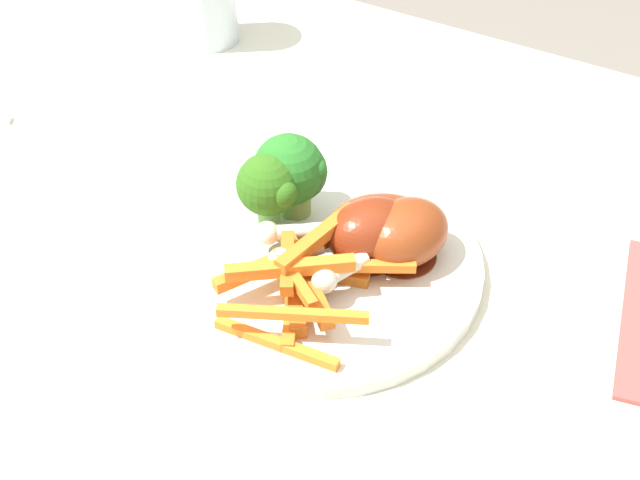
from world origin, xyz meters
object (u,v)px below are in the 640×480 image
at_px(broccoli_floret_back, 297,173).
at_px(chicken_drumstick_extra, 366,233).
at_px(broccoli_floret_front, 269,186).
at_px(carrot_fries_pile, 302,278).
at_px(dining_table, 347,313).
at_px(broccoli_floret_middle, 290,169).
at_px(chicken_drumstick_near, 374,225).
at_px(chicken_drumstick_far, 401,236).
at_px(dinner_plate, 320,265).

relative_size(broccoli_floret_back, chicken_drumstick_extra, 0.57).
relative_size(broccoli_floret_front, carrot_fries_pile, 0.51).
distance_m(broccoli_floret_front, chicken_drumstick_extra, 0.08).
relative_size(dining_table, broccoli_floret_back, 18.35).
distance_m(broccoli_floret_middle, chicken_drumstick_near, 0.08).
relative_size(broccoli_floret_front, chicken_drumstick_extra, 0.60).
distance_m(broccoli_floret_front, chicken_drumstick_far, 0.11).
bearing_deg(broccoli_floret_front, broccoli_floret_back, 77.91).
bearing_deg(broccoli_floret_back, broccoli_floret_front, -102.09).
bearing_deg(chicken_drumstick_far, chicken_drumstick_extra, -154.80).
distance_m(broccoli_floret_back, chicken_drumstick_near, 0.08).
xyz_separation_m(broccoli_floret_front, broccoli_floret_back, (0.01, 0.03, -0.00)).
bearing_deg(chicken_drumstick_far, dining_table, 159.75).
xyz_separation_m(broccoli_floret_front, chicken_drumstick_near, (0.08, 0.03, -0.02)).
relative_size(dinner_plate, carrot_fries_pile, 1.90).
bearing_deg(chicken_drumstick_near, chicken_drumstick_extra, -85.67).
distance_m(carrot_fries_pile, chicken_drumstick_extra, 0.07).
bearing_deg(broccoli_floret_middle, chicken_drumstick_extra, -10.39).
height_order(dinner_plate, chicken_drumstick_far, chicken_drumstick_far).
bearing_deg(chicken_drumstick_near, chicken_drumstick_far, -7.83).
relative_size(dining_table, dinner_plate, 4.64).
relative_size(broccoli_floret_back, chicken_drumstick_near, 0.51).
height_order(broccoli_floret_front, chicken_drumstick_far, broccoli_floret_front).
height_order(carrot_fries_pile, chicken_drumstick_far, chicken_drumstick_far).
distance_m(dinner_plate, chicken_drumstick_far, 0.07).
xyz_separation_m(dining_table, broccoli_floret_back, (-0.04, -0.01, 0.15)).
relative_size(dinner_plate, chicken_drumstick_far, 2.03).
height_order(broccoli_floret_middle, chicken_drumstick_far, broccoli_floret_middle).
bearing_deg(chicken_drumstick_extra, broccoli_floret_back, 165.89).
bearing_deg(broccoli_floret_front, chicken_drumstick_far, 12.11).
xyz_separation_m(chicken_drumstick_near, chicken_drumstick_extra, (0.00, -0.01, 0.00)).
bearing_deg(broccoli_floret_front, dinner_plate, -11.23).
xyz_separation_m(dinner_plate, carrot_fries_pile, (0.01, -0.04, 0.02)).
bearing_deg(dinner_plate, dining_table, 94.32).
bearing_deg(dining_table, carrot_fries_pile, -81.90).
bearing_deg(chicken_drumstick_far, carrot_fries_pile, -120.19).
bearing_deg(carrot_fries_pile, broccoli_floret_middle, 127.43).
distance_m(dinner_plate, chicken_drumstick_near, 0.05).
bearing_deg(chicken_drumstick_far, chicken_drumstick_near, 172.17).
distance_m(broccoli_floret_front, broccoli_floret_middle, 0.03).
height_order(dining_table, broccoli_floret_front, broccoli_floret_front).
bearing_deg(chicken_drumstick_near, broccoli_floret_middle, -179.66).
relative_size(broccoli_floret_middle, chicken_drumstick_extra, 0.64).
height_order(dinner_plate, chicken_drumstick_extra, chicken_drumstick_extra).
bearing_deg(chicken_drumstick_extra, chicken_drumstick_near, 94.33).
distance_m(dining_table, chicken_drumstick_near, 0.14).
height_order(broccoli_floret_middle, chicken_drumstick_extra, broccoli_floret_middle).
distance_m(dining_table, chicken_drumstick_extra, 0.14).
relative_size(carrot_fries_pile, chicken_drumstick_far, 1.07).
xyz_separation_m(broccoli_floret_back, chicken_drumstick_extra, (0.07, -0.02, -0.02)).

